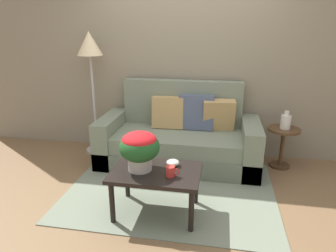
# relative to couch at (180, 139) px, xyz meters

# --- Properties ---
(ground_plane) EXTENTS (14.00, 14.00, 0.00)m
(ground_plane) POSITION_rel_couch_xyz_m (0.01, -0.77, -0.33)
(ground_plane) COLOR brown
(wall_back) EXTENTS (6.40, 0.12, 2.92)m
(wall_back) POSITION_rel_couch_xyz_m (0.01, 0.47, 1.13)
(wall_back) COLOR gray
(wall_back) RESTS_ON ground
(area_rug) EXTENTS (2.26, 1.68, 0.01)m
(area_rug) POSITION_rel_couch_xyz_m (0.01, -0.76, -0.32)
(area_rug) COLOR gray
(area_rug) RESTS_ON ground
(couch) EXTENTS (2.05, 0.88, 1.05)m
(couch) POSITION_rel_couch_xyz_m (0.00, 0.00, 0.00)
(couch) COLOR #626B59
(couch) RESTS_ON ground
(coffee_table) EXTENTS (0.84, 0.57, 0.46)m
(coffee_table) POSITION_rel_couch_xyz_m (-0.06, -1.20, 0.07)
(coffee_table) COLOR black
(coffee_table) RESTS_ON ground
(side_table) EXTENTS (0.40, 0.40, 0.52)m
(side_table) POSITION_rel_couch_xyz_m (1.31, 0.09, 0.03)
(side_table) COLOR #4C331E
(side_table) RESTS_ON ground
(floor_lamp) EXTENTS (0.34, 0.34, 1.68)m
(floor_lamp) POSITION_rel_couch_xyz_m (-1.24, 0.16, 1.06)
(floor_lamp) COLOR #B2B2B7
(floor_lamp) RESTS_ON ground
(potted_plant) EXTENTS (0.38, 0.38, 0.37)m
(potted_plant) POSITION_rel_couch_xyz_m (-0.21, -1.20, 0.36)
(potted_plant) COLOR #B7B2A8
(potted_plant) RESTS_ON coffee_table
(coffee_mug) EXTENTS (0.13, 0.08, 0.10)m
(coffee_mug) POSITION_rel_couch_xyz_m (0.10, -1.28, 0.18)
(coffee_mug) COLOR red
(coffee_mug) RESTS_ON coffee_table
(snack_bowl) EXTENTS (0.13, 0.13, 0.07)m
(snack_bowl) POSITION_rel_couch_xyz_m (0.08, -1.07, 0.17)
(snack_bowl) COLOR silver
(snack_bowl) RESTS_ON coffee_table
(table_vase) EXTENTS (0.12, 0.12, 0.23)m
(table_vase) POSITION_rel_couch_xyz_m (1.32, 0.09, 0.29)
(table_vase) COLOR silver
(table_vase) RESTS_ON side_table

